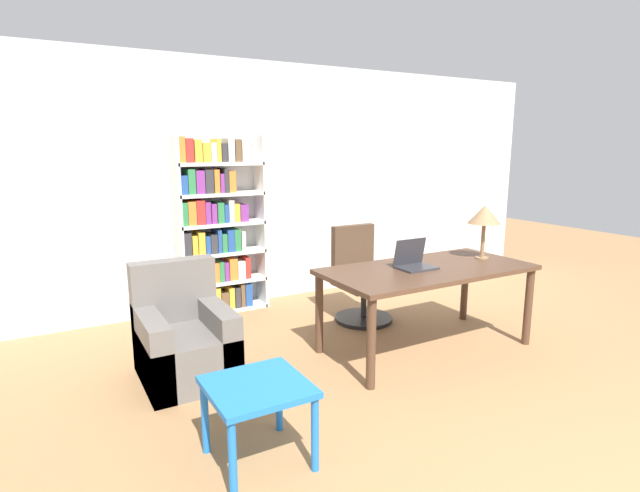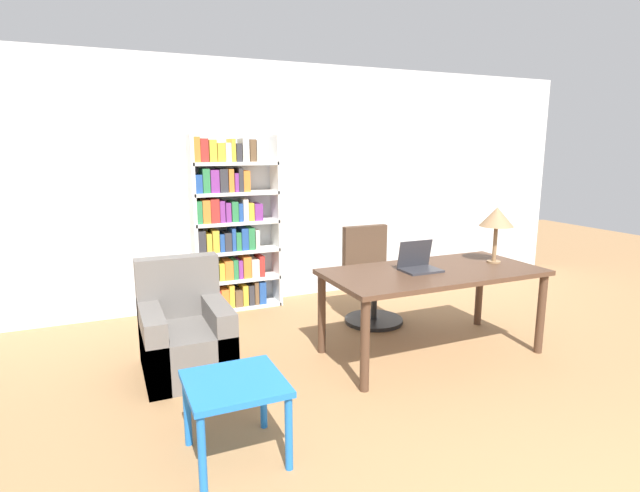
% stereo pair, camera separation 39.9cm
% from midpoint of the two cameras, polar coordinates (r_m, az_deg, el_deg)
% --- Properties ---
extents(wall_back, '(8.00, 0.06, 2.70)m').
position_cam_midpoint_polar(wall_back, '(5.81, -7.83, 6.99)').
color(wall_back, silver).
rests_on(wall_back, ground_plane).
extents(desk, '(1.86, 0.89, 0.75)m').
position_cam_midpoint_polar(desk, '(4.42, 9.67, -3.50)').
color(desk, '#4C3323').
rests_on(desk, ground_plane).
extents(laptop, '(0.32, 0.24, 0.25)m').
position_cam_midpoint_polar(laptop, '(4.34, 8.11, -1.83)').
color(laptop, '#2D2D33').
rests_on(laptop, desk).
extents(table_lamp, '(0.30, 0.30, 0.50)m').
position_cam_midpoint_polar(table_lamp, '(4.78, 16.05, 3.33)').
color(table_lamp, olive).
rests_on(table_lamp, desk).
extents(office_chair, '(0.59, 0.59, 0.97)m').
position_cam_midpoint_polar(office_chair, '(5.17, 2.43, -3.94)').
color(office_chair, black).
rests_on(office_chair, ground_plane).
extents(side_table_blue, '(0.55, 0.54, 0.48)m').
position_cam_midpoint_polar(side_table_blue, '(2.96, -11.16, -16.61)').
color(side_table_blue, blue).
rests_on(side_table_blue, ground_plane).
extents(armchair, '(0.66, 0.77, 0.89)m').
position_cam_midpoint_polar(armchair, '(4.13, -18.00, -10.46)').
color(armchair, '#66605B').
rests_on(armchair, ground_plane).
extents(bookshelf, '(0.95, 0.28, 1.90)m').
position_cam_midpoint_polar(bookshelf, '(5.46, -13.92, 1.83)').
color(bookshelf, white).
rests_on(bookshelf, ground_plane).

